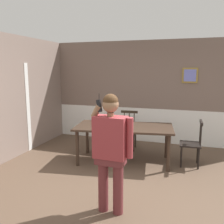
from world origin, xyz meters
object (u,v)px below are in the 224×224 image
Objects in this scene: chair_near_window at (128,131)px; person_figure at (111,146)px; chair_by_doorway at (192,144)px; dining_table at (124,130)px.

person_figure is at bearing 94.06° from chair_near_window.
chair_by_doorway is at bearing -114.07° from person_figure.
chair_by_doorway reaches higher than dining_table.
chair_near_window is 1.65m from chair_by_doorway.
dining_table is at bearing -77.43° from person_figure.
chair_by_doorway is (1.51, -0.66, 0.01)m from chair_near_window.
person_figure reaches higher than chair_by_doorway.
chair_near_window is (-0.13, 0.87, -0.24)m from dining_table.
chair_near_window is at bearing -77.96° from person_figure.
person_figure is at bearing -79.97° from dining_table.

